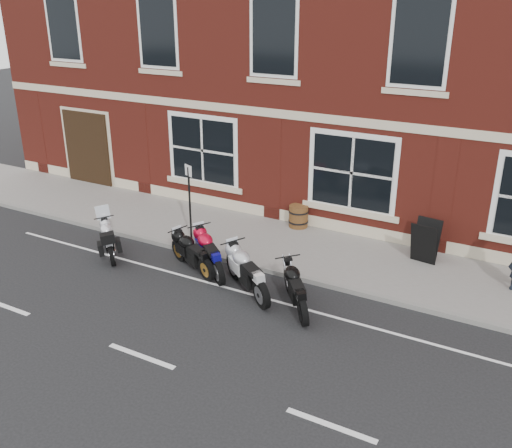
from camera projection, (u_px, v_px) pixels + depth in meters
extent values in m
plane|color=black|center=(222.00, 291.00, 13.66)|extent=(80.00, 80.00, 0.00)
cube|color=slate|center=(279.00, 244.00, 16.07)|extent=(30.00, 3.00, 0.12)
cube|color=slate|center=(251.00, 266.00, 14.79)|extent=(30.00, 0.16, 0.12)
cube|color=maroon|center=(378.00, 11.00, 19.89)|extent=(24.00, 12.00, 12.00)
cylinder|color=black|center=(109.00, 236.00, 16.01)|extent=(0.49, 0.48, 0.57)
cylinder|color=black|center=(113.00, 255.00, 14.86)|extent=(0.49, 0.48, 0.57)
cube|color=black|center=(110.00, 234.00, 15.36)|extent=(0.67, 0.65, 0.20)
ellipsoid|color=silver|center=(109.00, 229.00, 15.44)|extent=(0.58, 0.58, 0.29)
cube|color=black|center=(110.00, 237.00, 15.02)|extent=(0.52, 0.51, 0.09)
cube|color=silver|center=(107.00, 212.00, 15.71)|extent=(0.29, 0.30, 0.40)
cylinder|color=black|center=(203.00, 248.00, 15.16)|extent=(0.59, 0.53, 0.66)
cylinder|color=black|center=(220.00, 272.00, 13.86)|extent=(0.59, 0.53, 0.66)
cube|color=black|center=(210.00, 246.00, 14.42)|extent=(0.79, 0.72, 0.23)
ellipsoid|color=#B70724|center=(208.00, 239.00, 14.51)|extent=(0.68, 0.66, 0.33)
cube|color=black|center=(215.00, 250.00, 14.03)|extent=(0.61, 0.57, 0.10)
cylinder|color=black|center=(181.00, 250.00, 15.12)|extent=(0.60, 0.37, 0.61)
cylinder|color=black|center=(208.00, 269.00, 14.08)|extent=(0.60, 0.37, 0.61)
cube|color=black|center=(192.00, 247.00, 14.51)|extent=(0.79, 0.53, 0.21)
ellipsoid|color=black|center=(189.00, 241.00, 14.58)|extent=(0.63, 0.54, 0.30)
cube|color=black|center=(200.00, 249.00, 14.20)|extent=(0.58, 0.45, 0.10)
cylinder|color=black|center=(236.00, 266.00, 14.14)|extent=(0.64, 0.52, 0.69)
cylinder|color=black|center=(263.00, 294.00, 12.84)|extent=(0.64, 0.52, 0.69)
cube|color=black|center=(248.00, 265.00, 13.39)|extent=(0.85, 0.71, 0.24)
ellipsoid|color=#ACACB1|center=(245.00, 257.00, 13.48)|extent=(0.71, 0.67, 0.34)
cube|color=black|center=(255.00, 269.00, 13.00)|extent=(0.64, 0.57, 0.11)
cylinder|color=black|center=(290.00, 280.00, 13.50)|extent=(0.49, 0.58, 0.63)
cylinder|color=black|center=(304.00, 312.00, 12.19)|extent=(0.49, 0.58, 0.63)
cube|color=black|center=(297.00, 281.00, 12.76)|extent=(0.67, 0.77, 0.22)
ellipsoid|color=black|center=(296.00, 273.00, 12.85)|extent=(0.62, 0.65, 0.32)
cube|color=black|center=(301.00, 286.00, 12.37)|extent=(0.54, 0.59, 0.10)
cylinder|color=#553616|center=(298.00, 216.00, 16.97)|extent=(0.56, 0.56, 0.66)
cylinder|color=black|center=(298.00, 221.00, 17.03)|extent=(0.59, 0.59, 0.05)
cylinder|color=black|center=(299.00, 211.00, 16.91)|extent=(0.59, 0.59, 0.05)
cylinder|color=black|center=(190.00, 204.00, 15.81)|extent=(0.06, 0.06, 2.14)
cube|color=silver|center=(188.00, 171.00, 15.44)|extent=(0.29, 0.14, 0.31)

